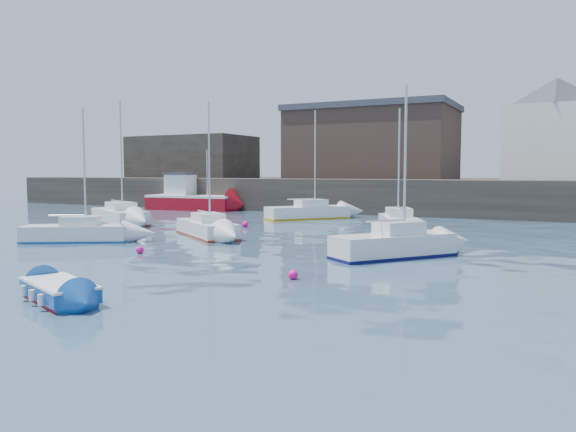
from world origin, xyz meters
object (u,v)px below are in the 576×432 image
at_px(blue_dinghy, 59,291).
at_px(sailboat_b, 207,228).
at_px(sailboat_f, 399,223).
at_px(sailboat_h, 308,212).
at_px(sailboat_c, 394,244).
at_px(sailboat_a, 77,233).
at_px(sailboat_e, 120,216).
at_px(buoy_far, 245,227).
at_px(buoy_near, 140,253).
at_px(buoy_mid, 293,279).
at_px(fishing_boat, 190,198).

bearing_deg(blue_dinghy, sailboat_b, 110.21).
bearing_deg(sailboat_f, sailboat_h, 145.94).
bearing_deg(sailboat_c, blue_dinghy, -116.34).
relative_size(blue_dinghy, sailboat_a, 0.48).
distance_m(sailboat_c, sailboat_h, 19.96).
xyz_separation_m(sailboat_b, sailboat_h, (0.10, 13.46, 0.06)).
xyz_separation_m(sailboat_e, sailboat_f, (19.26, 3.57, -0.03)).
bearing_deg(buoy_far, buoy_near, -80.88).
bearing_deg(buoy_near, sailboat_c, 21.04).
xyz_separation_m(sailboat_f, buoy_near, (-7.96, -14.21, -0.53)).
distance_m(blue_dinghy, buoy_mid, 7.48).
distance_m(fishing_boat, sailboat_e, 14.76).
distance_m(fishing_boat, buoy_mid, 36.53).
xyz_separation_m(sailboat_e, sailboat_h, (10.26, 9.66, -0.01)).
relative_size(sailboat_a, buoy_mid, 20.49).
height_order(fishing_boat, sailboat_f, sailboat_f).
distance_m(sailboat_b, buoy_far, 5.68).
bearing_deg(sailboat_h, fishing_boat, 163.19).
bearing_deg(buoy_mid, buoy_near, 165.42).
relative_size(blue_dinghy, buoy_near, 9.38).
xyz_separation_m(sailboat_a, buoy_mid, (14.72, -4.04, -0.49)).
bearing_deg(buoy_mid, sailboat_e, 147.30).
bearing_deg(buoy_near, sailboat_e, 136.72).
xyz_separation_m(sailboat_a, buoy_far, (3.85, 10.70, -0.49)).
bearing_deg(sailboat_c, sailboat_b, 166.67).
relative_size(fishing_boat, sailboat_b, 1.19).
distance_m(sailboat_f, buoy_far, 10.13).
distance_m(blue_dinghy, sailboat_f, 22.81).
bearing_deg(blue_dinghy, buoy_mid, 53.64).
bearing_deg(buoy_near, sailboat_f, 60.75).
bearing_deg(buoy_mid, sailboat_h, 113.67).
distance_m(sailboat_b, sailboat_h, 13.46).
bearing_deg(sailboat_h, blue_dinghy, -79.16).
bearing_deg(sailboat_e, sailboat_a, -58.52).
xyz_separation_m(sailboat_h, buoy_far, (-0.95, -7.86, -0.55)).
xyz_separation_m(blue_dinghy, buoy_mid, (4.43, 6.02, -0.32)).
xyz_separation_m(buoy_near, buoy_far, (-2.00, 12.44, 0.00)).
bearing_deg(sailboat_a, buoy_near, -16.54).
distance_m(buoy_near, buoy_mid, 9.16).
bearing_deg(sailboat_h, sailboat_c, -54.42).
xyz_separation_m(sailboat_b, sailboat_e, (-10.16, 3.80, 0.07)).
distance_m(sailboat_a, sailboat_e, 10.44).
bearing_deg(sailboat_a, buoy_mid, -15.36).
bearing_deg(sailboat_b, sailboat_h, 89.56).
xyz_separation_m(sailboat_a, sailboat_b, (4.70, 5.11, -0.00)).
relative_size(blue_dinghy, sailboat_b, 0.44).
xyz_separation_m(sailboat_b, buoy_near, (1.15, -6.84, -0.49)).
xyz_separation_m(fishing_boat, sailboat_h, (14.64, -4.42, -0.56)).
relative_size(sailboat_a, sailboat_b, 0.93).
bearing_deg(buoy_far, sailboat_h, 83.08).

